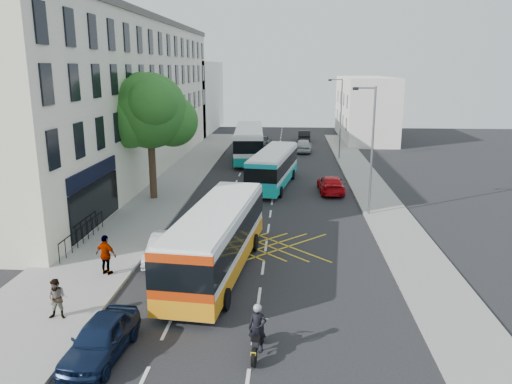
% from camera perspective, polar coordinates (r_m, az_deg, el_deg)
% --- Properties ---
extents(ground, '(120.00, 120.00, 0.00)m').
position_cam_1_polar(ground, '(21.25, 0.37, -11.79)').
color(ground, black).
rests_on(ground, ground).
extents(pavement_left, '(5.00, 70.00, 0.15)m').
position_cam_1_polar(pavement_left, '(36.59, -11.57, -0.75)').
color(pavement_left, gray).
rests_on(pavement_left, ground).
extents(pavement_right, '(3.00, 70.00, 0.15)m').
position_cam_1_polar(pavement_right, '(35.87, 13.91, -1.18)').
color(pavement_right, gray).
rests_on(pavement_right, ground).
extents(terrace_main, '(8.30, 45.00, 13.50)m').
position_cam_1_polar(terrace_main, '(46.19, -15.57, 10.48)').
color(terrace_main, beige).
rests_on(terrace_main, ground).
extents(terrace_far, '(8.00, 20.00, 10.00)m').
position_cam_1_polar(terrace_far, '(75.73, -7.84, 10.75)').
color(terrace_far, silver).
rests_on(terrace_far, ground).
extents(building_right, '(6.00, 18.00, 8.00)m').
position_cam_1_polar(building_right, '(68.00, 12.33, 9.35)').
color(building_right, silver).
rests_on(building_right, ground).
extents(street_tree, '(6.30, 5.70, 8.80)m').
position_cam_1_polar(street_tree, '(35.51, -12.10, 8.98)').
color(street_tree, '#382619').
rests_on(street_tree, pavement_left).
extents(lamp_near, '(1.45, 0.15, 8.00)m').
position_cam_1_polar(lamp_near, '(31.83, 12.98, 5.33)').
color(lamp_near, slate).
rests_on(lamp_near, pavement_right).
extents(lamp_far, '(1.45, 0.15, 8.00)m').
position_cam_1_polar(lamp_far, '(51.54, 9.56, 8.73)').
color(lamp_far, slate).
rests_on(lamp_far, pavement_right).
extents(railings, '(0.08, 5.60, 1.14)m').
position_cam_1_polar(railings, '(28.02, -19.20, -4.49)').
color(railings, black).
rests_on(railings, pavement_left).
extents(bus_near, '(3.63, 11.09, 3.06)m').
position_cam_1_polar(bus_near, '(23.07, -4.50, -5.36)').
color(bus_near, silver).
rests_on(bus_near, ground).
extents(bus_mid, '(3.88, 10.48, 2.88)m').
position_cam_1_polar(bus_mid, '(39.63, 2.01, 2.81)').
color(bus_mid, silver).
rests_on(bus_mid, ground).
extents(bus_far, '(3.55, 12.02, 3.34)m').
position_cam_1_polar(bus_far, '(51.05, -0.80, 5.64)').
color(bus_far, silver).
rests_on(bus_far, ground).
extents(motorbike, '(0.67, 2.06, 1.83)m').
position_cam_1_polar(motorbike, '(17.01, 0.18, -15.58)').
color(motorbike, black).
rests_on(motorbike, ground).
extents(parked_car_blue, '(1.84, 3.97, 1.32)m').
position_cam_1_polar(parked_car_blue, '(17.73, -17.31, -15.70)').
color(parked_car_blue, '#0C1832').
rests_on(parked_car_blue, ground).
extents(parked_car_silver, '(1.42, 3.90, 1.28)m').
position_cam_1_polar(parked_car_silver, '(25.10, -10.41, -6.27)').
color(parked_car_silver, '#B0B2B8').
rests_on(parked_car_silver, ground).
extents(red_hatchback, '(1.99, 4.53, 1.29)m').
position_cam_1_polar(red_hatchback, '(38.18, 8.55, 0.89)').
color(red_hatchback, '#B4070E').
rests_on(red_hatchback, ground).
extents(distant_car_grey, '(2.20, 4.40, 1.20)m').
position_cam_1_polar(distant_car_grey, '(59.99, 0.68, 5.80)').
color(distant_car_grey, '#3B3E42').
rests_on(distant_car_grey, ground).
extents(distant_car_silver, '(2.01, 4.50, 1.50)m').
position_cam_1_polar(distant_car_silver, '(56.15, 5.44, 5.32)').
color(distant_car_silver, '#B3B7BB').
rests_on(distant_car_silver, ground).
extents(distant_car_dark, '(1.46, 4.19, 1.38)m').
position_cam_1_polar(distant_car_dark, '(64.59, 5.51, 6.41)').
color(distant_car_dark, black).
rests_on(distant_car_dark, ground).
extents(pedestrian_near, '(0.79, 0.63, 1.56)m').
position_cam_1_polar(pedestrian_near, '(20.28, -21.77, -11.29)').
color(pedestrian_near, gray).
rests_on(pedestrian_near, pavement_left).
extents(pedestrian_far, '(1.17, 0.78, 1.85)m').
position_cam_1_polar(pedestrian_far, '(23.57, -16.77, -6.89)').
color(pedestrian_far, gray).
rests_on(pedestrian_far, pavement_left).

